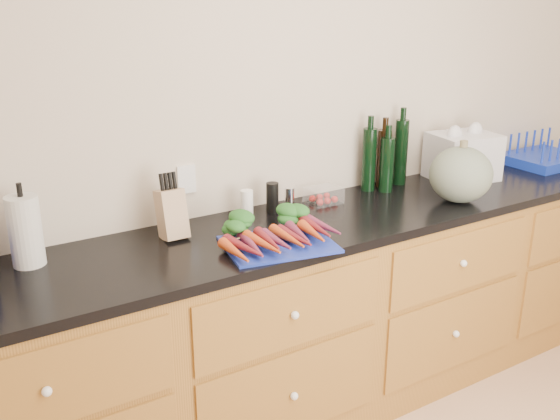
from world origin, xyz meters
TOP-DOWN VIEW (x-y plane):
  - wall_back at (0.00, 1.62)m, footprint 4.10×0.05m
  - cabinets at (0.00, 1.30)m, footprint 3.60×0.64m
  - countertop at (0.00, 1.30)m, footprint 3.64×0.62m
  - cutting_board at (-0.42, 1.14)m, footprint 0.47×0.39m
  - carrots at (-0.42, 1.18)m, footprint 0.44×0.33m
  - squash at (0.58, 1.16)m, footprint 0.29×0.29m
  - paper_towel at (-1.28, 1.46)m, footprint 0.11×0.11m
  - knife_block at (-0.73, 1.44)m, footprint 0.10×0.10m
  - grinder_salt at (-0.37, 1.48)m, footprint 0.05×0.05m
  - grinder_pepper at (-0.25, 1.48)m, footprint 0.05×0.05m
  - canister_chrome at (-0.16, 1.48)m, footprint 0.04×0.04m
  - tomato_box at (0.02, 1.47)m, footprint 0.15×0.12m
  - bottles at (0.42, 1.51)m, footprint 0.27×0.14m
  - grocery_bag at (0.87, 1.42)m, footprint 0.36×0.31m
  - dish_rack at (1.50, 1.38)m, footprint 0.43×0.34m

SIDE VIEW (x-z plane):
  - cabinets at x=0.00m, z-range 0.00..0.90m
  - countertop at x=0.00m, z-range 0.90..0.94m
  - cutting_board at x=-0.42m, z-range 0.94..0.95m
  - tomato_box at x=0.02m, z-range 0.94..1.01m
  - carrots at x=-0.42m, z-range 0.95..1.01m
  - dish_rack at x=1.50m, z-range 0.90..1.07m
  - canister_chrome at x=-0.16m, z-range 0.94..1.04m
  - grinder_salt at x=-0.37m, z-range 0.94..1.06m
  - grinder_pepper at x=-0.25m, z-range 0.94..1.08m
  - knife_block at x=-0.73m, z-range 0.94..1.14m
  - grocery_bag at x=0.87m, z-range 0.94..1.18m
  - paper_towel at x=-1.28m, z-range 0.94..1.20m
  - squash at x=0.58m, z-range 0.94..1.20m
  - bottles at x=0.42m, z-range 0.93..1.25m
  - wall_back at x=0.00m, z-range 0.00..2.60m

